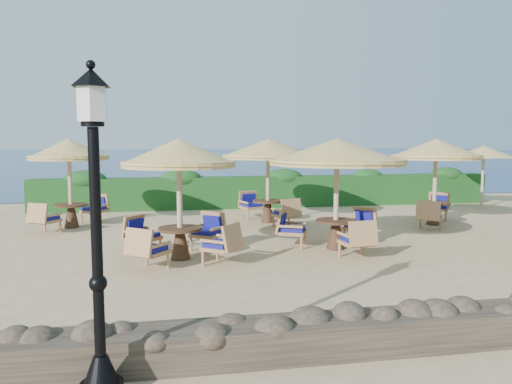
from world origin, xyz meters
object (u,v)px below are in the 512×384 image
Objects in this scene: cafe_set_0 at (179,181)px; cafe_set_5 at (436,160)px; cafe_set_1 at (337,166)px; cafe_set_4 at (268,159)px; extra_parasol at (484,152)px; cafe_set_3 at (69,164)px; lamp_post at (97,249)px.

cafe_set_5 is at bearing 21.54° from cafe_set_0.
cafe_set_0 is at bearing -158.46° from cafe_set_5.
cafe_set_1 and cafe_set_4 have the same top height.
extra_parasol is 0.87× the size of cafe_set_3.
cafe_set_4 is 5.16m from cafe_set_5.
lamp_post reaches higher than cafe_set_1.
cafe_set_1 is (4.71, 6.24, 0.45)m from lamp_post.
cafe_set_0 is at bearing -174.21° from cafe_set_1.
cafe_set_3 is at bearing 172.16° from cafe_set_5.
cafe_set_3 and cafe_set_4 have the same top height.
extra_parasol is at bearing 5.88° from cafe_set_3.
cafe_set_1 is 8.02m from cafe_set_3.
cafe_set_5 is at bearing 45.36° from lamp_post.
lamp_post is 10.70m from cafe_set_3.
lamp_post is 7.83m from cafe_set_1.
extra_parasol is 14.78m from cafe_set_3.
lamp_post is 1.20× the size of cafe_set_3.
cafe_set_5 is (7.88, 3.11, 0.26)m from cafe_set_0.
extra_parasol is 0.82× the size of cafe_set_4.
cafe_set_4 and cafe_set_5 have the same top height.
cafe_set_0 is (0.99, 5.87, 0.19)m from lamp_post.
cafe_set_0 is 0.96× the size of cafe_set_3.
cafe_set_1 reaches higher than extra_parasol.
cafe_set_4 reaches higher than extra_parasol.
lamp_post is at bearing -78.67° from cafe_set_3.
cafe_set_3 is 0.95× the size of cafe_set_4.
cafe_set_3 is at bearing -174.12° from extra_parasol.
cafe_set_3 is at bearing 178.70° from cafe_set_4.
extra_parasol is (12.60, 12.00, 0.62)m from lamp_post.
lamp_post is 1.38× the size of extra_parasol.
cafe_set_5 is (4.97, -1.37, -0.04)m from cafe_set_4.
cafe_set_0 is 0.97× the size of cafe_set_5.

